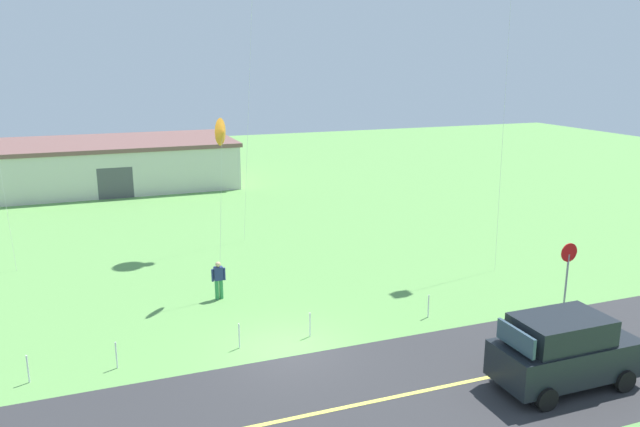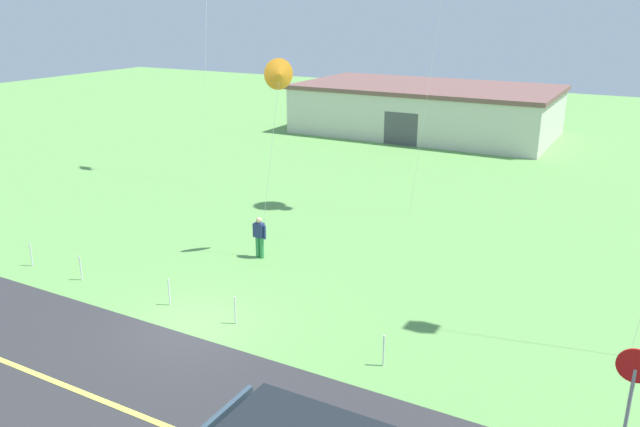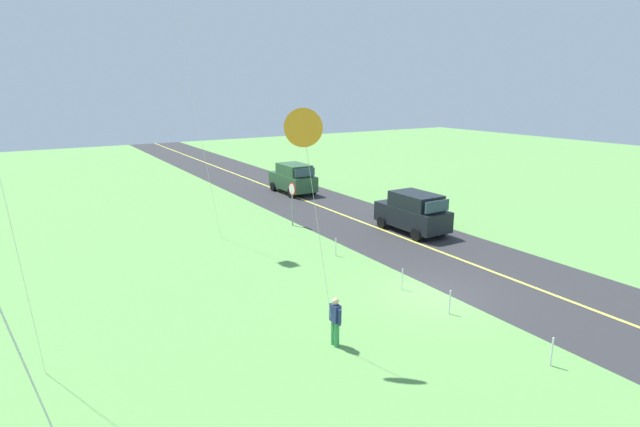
{
  "view_description": "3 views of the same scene",
  "coord_description": "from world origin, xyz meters",
  "views": [
    {
      "loc": [
        -5.83,
        -18.4,
        9.58
      ],
      "look_at": [
        2.62,
        3.91,
        3.62
      ],
      "focal_mm": 34.79,
      "sensor_mm": 36.0,
      "label": 1
    },
    {
      "loc": [
        11.35,
        -12.85,
        9.09
      ],
      "look_at": [
        2.0,
        4.18,
        2.62
      ],
      "focal_mm": 35.38,
      "sensor_mm": 36.0,
      "label": 2
    },
    {
      "loc": [
        -12.97,
        13.15,
        7.87
      ],
      "look_at": [
        1.39,
        4.31,
        3.55
      ],
      "focal_mm": 27.86,
      "sensor_mm": 36.0,
      "label": 3
    }
  ],
  "objects": [
    {
      "name": "fence_post_1",
      "position": [
        -5.52,
        0.7,
        0.45
      ],
      "size": [
        0.05,
        0.05,
        0.9
      ],
      "primitive_type": "cylinder",
      "color": "silver",
      "rests_on": "ground"
    },
    {
      "name": "stop_sign",
      "position": [
        11.61,
        -0.1,
        1.8
      ],
      "size": [
        0.76,
        0.08,
        2.56
      ],
      "color": "gray",
      "rests_on": "ground"
    },
    {
      "name": "fence_post_2",
      "position": [
        -1.53,
        0.7,
        0.45
      ],
      "size": [
        0.05,
        0.05,
        0.9
      ],
      "primitive_type": "cylinder",
      "color": "silver",
      "rests_on": "ground"
    },
    {
      "name": "ground_plane",
      "position": [
        0.0,
        0.0,
        -0.05
      ],
      "size": [
        120.0,
        120.0,
        0.1
      ],
      "primitive_type": "cube",
      "color": "#60994C"
    },
    {
      "name": "fence_post_3",
      "position": [
        1.02,
        0.7,
        0.45
      ],
      "size": [
        0.05,
        0.05,
        0.9
      ],
      "primitive_type": "cylinder",
      "color": "silver",
      "rests_on": "ground"
    },
    {
      "name": "person_adult_near",
      "position": [
        -1.25,
        5.38,
        0.86
      ],
      "size": [
        0.58,
        0.22,
        1.6
      ],
      "rotation": [
        0.0,
        0.0,
        0.72
      ],
      "color": "#338C4C",
      "rests_on": "ground"
    },
    {
      "name": "asphalt_road",
      "position": [
        0.0,
        -4.0,
        0.0
      ],
      "size": [
        120.0,
        7.0,
        0.0
      ],
      "primitive_type": "cube",
      "color": "#2D2D30",
      "rests_on": "ground"
    },
    {
      "name": "car_parked_east_far",
      "position": [
        19.64,
        -4.53,
        1.15
      ],
      "size": [
        4.4,
        2.12,
        2.24
      ],
      "color": "#2D5633",
      "rests_on": "ground"
    },
    {
      "name": "road_centre_stripe",
      "position": [
        0.0,
        -4.0,
        0.01
      ],
      "size": [
        120.0,
        0.16,
        0.0
      ],
      "primitive_type": "cube",
      "color": "#E5E04C",
      "rests_on": "asphalt_road"
    },
    {
      "name": "fence_post_4",
      "position": [
        5.82,
        0.7,
        0.45
      ],
      "size": [
        0.05,
        0.05,
        0.9
      ],
      "primitive_type": "cylinder",
      "color": "silver",
      "rests_on": "ground"
    },
    {
      "name": "car_suv_foreground",
      "position": [
        6.96,
        -5.16,
        1.15
      ],
      "size": [
        4.4,
        2.12,
        2.24
      ],
      "color": "black",
      "rests_on": "ground"
    },
    {
      "name": "kite_red_low",
      "position": [
        -0.72,
        6.15,
        6.74
      ],
      "size": [
        0.92,
        1.28,
        7.31
      ],
      "color": "silver",
      "rests_on": "ground"
    }
  ]
}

